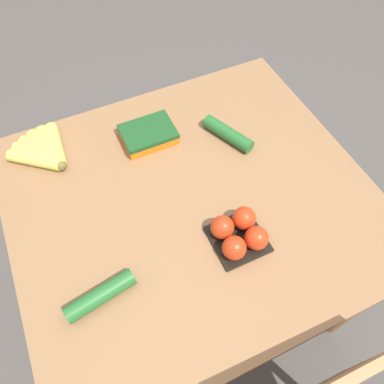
{
  "coord_description": "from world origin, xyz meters",
  "views": [
    {
      "loc": [
        0.26,
        0.55,
        1.7
      ],
      "look_at": [
        0.0,
        0.0,
        0.79
      ],
      "focal_mm": 35.0,
      "sensor_mm": 36.0,
      "label": 1
    }
  ],
  "objects_px": {
    "banana_bunch": "(45,152)",
    "tomato_pack": "(239,234)",
    "carrot_bag": "(148,134)",
    "cucumber_near": "(228,134)",
    "cucumber_far": "(101,295)"
  },
  "relations": [
    {
      "from": "cucumber_near",
      "to": "tomato_pack",
      "type": "bearing_deg",
      "value": 66.49
    },
    {
      "from": "banana_bunch",
      "to": "cucumber_near",
      "type": "xyz_separation_m",
      "value": [
        -0.57,
        0.18,
        0.0
      ]
    },
    {
      "from": "carrot_bag",
      "to": "cucumber_near",
      "type": "height_order",
      "value": "cucumber_near"
    },
    {
      "from": "carrot_bag",
      "to": "tomato_pack",
      "type": "bearing_deg",
      "value": 101.03
    },
    {
      "from": "tomato_pack",
      "to": "cucumber_far",
      "type": "distance_m",
      "value": 0.39
    },
    {
      "from": "banana_bunch",
      "to": "tomato_pack",
      "type": "distance_m",
      "value": 0.67
    },
    {
      "from": "tomato_pack",
      "to": "banana_bunch",
      "type": "bearing_deg",
      "value": -51.56
    },
    {
      "from": "cucumber_far",
      "to": "banana_bunch",
      "type": "bearing_deg",
      "value": -87.45
    },
    {
      "from": "tomato_pack",
      "to": "cucumber_far",
      "type": "bearing_deg",
      "value": -0.06
    },
    {
      "from": "banana_bunch",
      "to": "cucumber_far",
      "type": "xyz_separation_m",
      "value": [
        -0.02,
        0.53,
        0.0
      ]
    },
    {
      "from": "tomato_pack",
      "to": "cucumber_near",
      "type": "xyz_separation_m",
      "value": [
        -0.15,
        -0.35,
        -0.01
      ]
    },
    {
      "from": "carrot_bag",
      "to": "cucumber_near",
      "type": "distance_m",
      "value": 0.26
    },
    {
      "from": "banana_bunch",
      "to": "tomato_pack",
      "type": "xyz_separation_m",
      "value": [
        -0.42,
        0.53,
        0.02
      ]
    },
    {
      "from": "carrot_bag",
      "to": "banana_bunch",
      "type": "bearing_deg",
      "value": -11.93
    },
    {
      "from": "tomato_pack",
      "to": "carrot_bag",
      "type": "relative_size",
      "value": 0.84
    }
  ]
}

